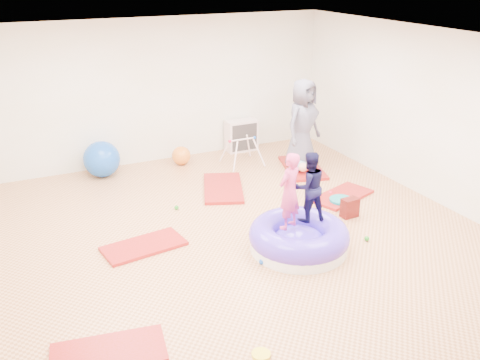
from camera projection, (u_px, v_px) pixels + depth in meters
name	position (u px, v px, depth m)	size (l,w,h in m)	color
room	(250.00, 153.00, 7.05)	(7.01, 8.01, 2.81)	tan
gym_mat_front_left	(109.00, 353.00, 5.47)	(1.16, 0.58, 0.05)	#A7162C
gym_mat_mid_left	(144.00, 246.00, 7.53)	(1.13, 0.57, 0.05)	#A7162C
gym_mat_center_back	(223.00, 188.00, 9.45)	(1.32, 0.66, 0.06)	#A7162C
gym_mat_right	(342.00, 196.00, 9.14)	(1.12, 0.56, 0.05)	#A7162C
gym_mat_rear_right	(303.00, 168.00, 10.38)	(1.31, 0.66, 0.05)	#A7162C
inflatable_cushion	(299.00, 238.00, 7.44)	(1.40, 1.40, 0.44)	white
child_pink	(290.00, 188.00, 7.12)	(0.39, 0.26, 1.08)	#D13A77
child_navy	(309.00, 183.00, 7.34)	(0.49, 0.38, 1.01)	black
adult_caregiver	(303.00, 124.00, 10.05)	(0.83, 0.54, 1.71)	#565569
infant	(299.00, 166.00, 10.08)	(0.37, 0.38, 0.22)	#7EADC9
ball_pit_balls	(294.00, 219.00, 8.30)	(2.68, 2.25, 0.07)	#21851F
exercise_ball_blue	(102.00, 159.00, 9.92)	(0.68, 0.68, 0.68)	blue
exercise_ball_orange	(181.00, 156.00, 10.56)	(0.37, 0.37, 0.37)	orange
infant_play_gym	(242.00, 148.00, 10.45)	(0.72, 0.68, 0.55)	silver
cube_shelf	(242.00, 135.00, 11.30)	(0.66, 0.33, 0.66)	silver
balance_disc	(341.00, 201.00, 8.89)	(0.39, 0.39, 0.09)	#11848B
backpack	(350.00, 208.00, 8.39)	(0.27, 0.17, 0.31)	#A51F19
yellow_toy	(261.00, 354.00, 5.46)	(0.20, 0.20, 0.03)	yellow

